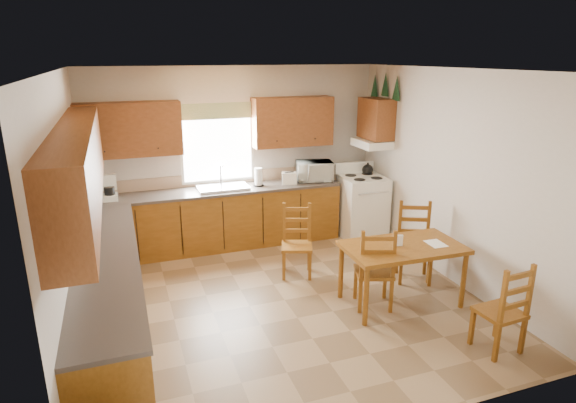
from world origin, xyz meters
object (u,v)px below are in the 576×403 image
object	(u,v)px
chair_near_left	(374,267)
chair_near_right	(501,306)
chair_far_left	(297,242)
stove	(362,208)
dining_table	(401,274)
chair_far_right	(415,243)
microwave	(314,171)

from	to	relation	value
chair_near_left	chair_near_right	xyz separation A→B (m)	(0.73, -1.20, -0.02)
chair_far_left	stove	bearing A→B (deg)	53.33
stove	dining_table	distance (m)	2.19
chair_near_left	stove	bearing A→B (deg)	-96.19
stove	chair_far_right	distance (m)	1.63
microwave	chair_near_left	size ratio (longest dim) A/B	0.52
chair_far_right	chair_far_left	bearing A→B (deg)	179.66
dining_table	chair_near_right	bearing A→B (deg)	-69.59
chair_near_left	chair_near_right	world-z (taller)	chair_near_left
stove	chair_near_right	world-z (taller)	stove
stove	chair_far_left	world-z (taller)	stove
microwave	dining_table	distance (m)	2.56
chair_near_right	chair_far_left	distance (m)	2.61
dining_table	chair_far_right	size ratio (longest dim) A/B	1.34
microwave	stove	bearing A→B (deg)	-15.38
dining_table	chair_far_left	bearing A→B (deg)	130.32
chair_near_right	dining_table	bearing A→B (deg)	-75.04
stove	chair_far_right	bearing A→B (deg)	-89.33
chair_far_right	microwave	bearing A→B (deg)	131.17
chair_near_left	dining_table	bearing A→B (deg)	-169.49
microwave	chair_near_left	world-z (taller)	microwave
chair_far_right	dining_table	bearing A→B (deg)	-111.75
dining_table	chair_far_right	xyz separation A→B (m)	(0.50, 0.47, 0.14)
chair_near_left	chair_far_right	size ratio (longest dim) A/B	0.97
dining_table	microwave	bearing A→B (deg)	93.89
stove	chair_near_left	world-z (taller)	chair_near_left
stove	chair_far_right	size ratio (longest dim) A/B	0.96
chair_near_right	chair_far_left	xyz separation A→B (m)	(-1.29, 2.28, -0.00)
chair_near_right	chair_far_right	distance (m)	1.63
stove	chair_near_right	xyz separation A→B (m)	(-0.21, -3.26, -0.01)
chair_near_left	chair_far_left	distance (m)	1.21
chair_near_right	chair_far_left	world-z (taller)	chair_near_right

